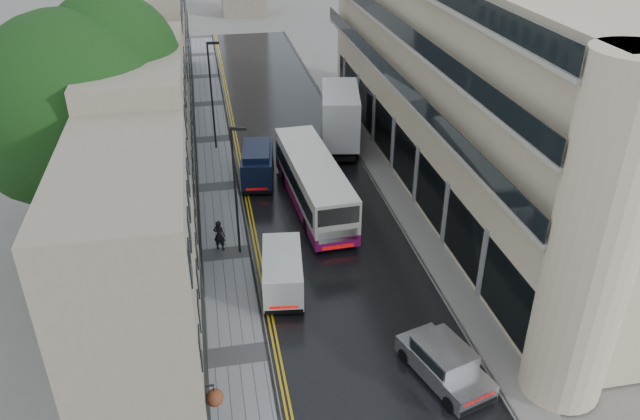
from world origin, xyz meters
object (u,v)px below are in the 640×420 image
object	(u,v)px
white_lorry	(324,126)
tree_near	(80,143)
tree_far	(114,78)
pedestrian	(219,235)
cream_bus	(306,210)
silver_hatchback	(451,395)
white_van	(265,292)
lamp_post_far	(212,97)
navy_van	(242,174)
lamp_post_near	(236,193)

from	to	relation	value
white_lorry	tree_near	bearing A→B (deg)	-131.43
tree_far	pedestrian	xyz separation A→B (m)	(6.03, -13.33, -5.20)
cream_bus	silver_hatchback	size ratio (longest dim) A/B	2.58
cream_bus	white_lorry	world-z (taller)	white_lorry
tree_far	white_van	xyz separation A→B (m)	(7.90, -19.00, -5.18)
tree_near	lamp_post_far	xyz separation A→B (m)	(6.77, 14.07, -2.85)
cream_bus	tree_near	bearing A→B (deg)	179.62
navy_van	lamp_post_far	size ratio (longest dim) A/B	0.64
navy_van	pedestrian	distance (m)	7.18
tree_near	pedestrian	bearing A→B (deg)	-2.95
tree_near	pedestrian	xyz separation A→B (m)	(6.33, -0.33, -5.91)
tree_near	lamp_post_near	xyz separation A→B (m)	(7.38, -0.81, -3.13)
tree_near	lamp_post_near	distance (m)	8.06
navy_van	white_lorry	bearing A→B (deg)	44.32
navy_van	pedestrian	world-z (taller)	navy_van
tree_far	silver_hatchback	distance (m)	30.85
tree_far	pedestrian	bearing A→B (deg)	-65.65
navy_van	lamp_post_far	xyz separation A→B (m)	(-1.43, 7.46, 2.79)
white_lorry	silver_hatchback	world-z (taller)	white_lorry
tree_far	white_van	size ratio (longest dim) A/B	2.75
pedestrian	lamp_post_near	size ratio (longest dim) A/B	0.25
lamp_post_far	tree_near	bearing A→B (deg)	-112.39
tree_far	silver_hatchback	xyz separation A→B (m)	(14.35, -26.78, -5.37)
silver_hatchback	white_van	xyz separation A→B (m)	(-6.45, 7.78, 0.19)
white_lorry	silver_hatchback	size ratio (longest dim) A/B	1.97
silver_hatchback	white_lorry	bearing A→B (deg)	73.26
tree_near	white_lorry	bearing A→B (deg)	37.85
pedestrian	white_van	bearing A→B (deg)	131.18
tree_far	lamp_post_far	bearing A→B (deg)	9.37
navy_van	pedestrian	bearing A→B (deg)	-97.28
tree_far	cream_bus	distance (m)	17.29
cream_bus	lamp_post_far	xyz separation A→B (m)	(-4.62, 13.49, 2.51)
silver_hatchback	pedestrian	xyz separation A→B (m)	(-8.32, 13.45, 0.18)
silver_hatchback	navy_van	distance (m)	21.39
cream_bus	tree_far	bearing A→B (deg)	128.47
white_lorry	lamp_post_near	xyz separation A→B (m)	(-7.18, -12.12, 1.49)
silver_hatchback	navy_van	size ratio (longest dim) A/B	0.88
cream_bus	silver_hatchback	xyz separation A→B (m)	(3.25, -14.36, -0.73)
silver_hatchback	navy_van	world-z (taller)	navy_van
pedestrian	white_lorry	bearing A→B (deg)	-102.32
lamp_post_far	white_van	bearing A→B (deg)	-82.62
silver_hatchback	cream_bus	bearing A→B (deg)	85.82
white_lorry	tree_far	bearing A→B (deg)	-176.02
tree_near	tree_far	size ratio (longest dim) A/B	1.11
tree_far	navy_van	xyz separation A→B (m)	(7.90, -6.39, -4.92)
tree_near	tree_far	xyz separation A→B (m)	(0.30, 13.00, -0.72)
tree_near	tree_far	bearing A→B (deg)	88.68
tree_near	white_van	size ratio (longest dim) A/B	3.06
lamp_post_far	cream_bus	bearing A→B (deg)	-67.78
cream_bus	white_van	bearing A→B (deg)	-119.18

